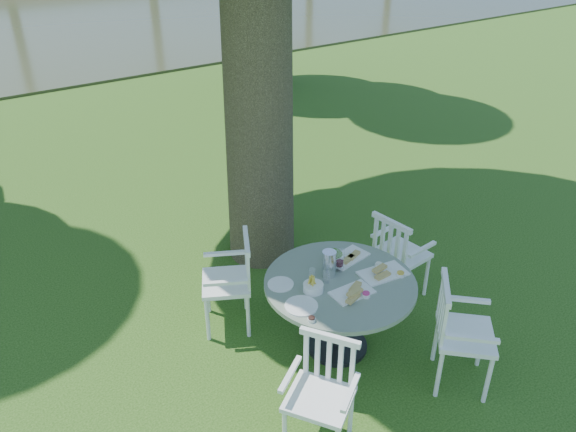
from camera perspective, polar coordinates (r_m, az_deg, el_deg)
name	(u,v)px	position (r m, az deg, el deg)	size (l,w,h in m)	color
ground	(299,293)	(6.00, 1.12, -7.87)	(140.00, 140.00, 0.00)	#193B0C
table	(339,295)	(5.01, 5.25, -8.03)	(1.33, 1.33, 0.74)	black
chair_ne	(396,251)	(5.75, 10.91, -3.52)	(0.49, 0.52, 0.95)	white
chair_nw	(236,276)	(5.31, -5.33, -6.05)	(0.63, 0.64, 0.95)	white
chair_sw	(324,384)	(4.30, 3.64, -16.65)	(0.61, 0.62, 0.91)	white
chair_se	(454,327)	(4.88, 16.55, -10.72)	(0.68, 0.68, 0.98)	white
tableware	(335,272)	(4.95, 4.83, -5.65)	(1.23, 0.72, 0.25)	white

